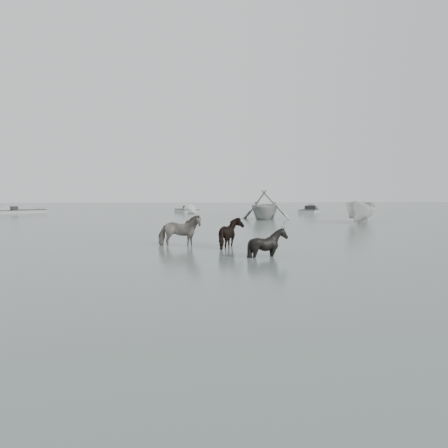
# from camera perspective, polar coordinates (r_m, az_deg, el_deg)

# --- Properties ---
(ground) EXTENTS (140.00, 140.00, 0.00)m
(ground) POSITION_cam_1_polar(r_m,az_deg,el_deg) (16.69, 6.14, -3.57)
(ground) COLOR #4F5E57
(ground) RESTS_ON ground
(pony_pinto) EXTENTS (1.82, 0.84, 1.53)m
(pony_pinto) POSITION_cam_1_polar(r_m,az_deg,el_deg) (18.31, -5.82, -0.46)
(pony_pinto) COLOR black
(pony_pinto) RESTS_ON ground
(pony_dark) EXTENTS (1.29, 1.48, 1.43)m
(pony_dark) POSITION_cam_1_polar(r_m,az_deg,el_deg) (17.74, 1.05, -0.75)
(pony_dark) COLOR black
(pony_dark) RESTS_ON ground
(pony_black) EXTENTS (1.59, 1.51, 1.38)m
(pony_black) POSITION_cam_1_polar(r_m,az_deg,el_deg) (15.31, 5.74, -1.67)
(pony_black) COLOR black
(pony_black) RESTS_ON ground
(rowboat_trail) EXTENTS (5.74, 6.04, 2.49)m
(rowboat_trail) POSITION_cam_1_polar(r_m,az_deg,el_deg) (35.44, 5.41, 2.63)
(rowboat_trail) COLOR #A9ACA9
(rowboat_trail) RESTS_ON ground
(boat_small) EXTENTS (4.01, 4.69, 1.75)m
(boat_small) POSITION_cam_1_polar(r_m,az_deg,el_deg) (33.07, 17.47, 1.69)
(boat_small) COLOR silver
(boat_small) RESTS_ON ground
(skiff_port) EXTENTS (3.57, 5.31, 0.75)m
(skiff_port) POSITION_cam_1_polar(r_m,az_deg,el_deg) (46.19, 11.08, 1.88)
(skiff_port) COLOR #A9ACA9
(skiff_port) RESTS_ON ground
(skiff_outer) EXTENTS (5.95, 4.86, 0.75)m
(skiff_outer) POSITION_cam_1_polar(r_m,az_deg,el_deg) (49.14, -24.88, 1.71)
(skiff_outer) COLOR #A4A49F
(skiff_outer) RESTS_ON ground
(skiff_mid) EXTENTS (3.15, 5.54, 0.75)m
(skiff_mid) POSITION_cam_1_polar(r_m,az_deg,el_deg) (46.07, -4.90, 1.94)
(skiff_mid) COLOR #ACAFAC
(skiff_mid) RESTS_ON ground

